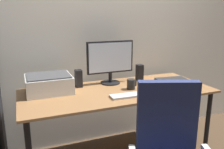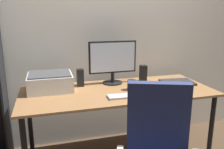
{
  "view_description": "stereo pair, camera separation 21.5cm",
  "coord_description": "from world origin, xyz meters",
  "px_view_note": "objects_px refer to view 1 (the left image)",
  "views": [
    {
      "loc": [
        -0.82,
        -1.93,
        1.42
      ],
      "look_at": [
        -0.05,
        0.01,
        0.89
      ],
      "focal_mm": 37.7,
      "sensor_mm": 36.0,
      "label": 1
    },
    {
      "loc": [
        -0.62,
        -2.0,
        1.42
      ],
      "look_at": [
        -0.05,
        0.01,
        0.89
      ],
      "focal_mm": 37.7,
      "sensor_mm": 36.0,
      "label": 2
    }
  ],
  "objects_px": {
    "keyboard": "(127,96)",
    "speaker_right": "(140,73)",
    "printer": "(49,84)",
    "laptop": "(173,80)",
    "mouse": "(147,92)",
    "coffee_mug": "(131,84)",
    "speaker_left": "(79,79)",
    "desk": "(118,97)",
    "monitor": "(110,60)"
  },
  "relations": [
    {
      "from": "keyboard",
      "to": "speaker_right",
      "type": "distance_m",
      "value": 0.56
    },
    {
      "from": "keyboard",
      "to": "speaker_right",
      "type": "bearing_deg",
      "value": 52.48
    },
    {
      "from": "printer",
      "to": "laptop",
      "type": "bearing_deg",
      "value": -5.65
    },
    {
      "from": "mouse",
      "to": "laptop",
      "type": "relative_size",
      "value": 0.3
    },
    {
      "from": "speaker_right",
      "to": "printer",
      "type": "bearing_deg",
      "value": -176.99
    },
    {
      "from": "laptop",
      "to": "printer",
      "type": "xyz_separation_m",
      "value": [
        -1.26,
        0.12,
        0.07
      ]
    },
    {
      "from": "coffee_mug",
      "to": "speaker_right",
      "type": "xyz_separation_m",
      "value": [
        0.22,
        0.25,
        0.04
      ]
    },
    {
      "from": "coffee_mug",
      "to": "printer",
      "type": "height_order",
      "value": "printer"
    },
    {
      "from": "coffee_mug",
      "to": "speaker_left",
      "type": "relative_size",
      "value": 0.57
    },
    {
      "from": "speaker_left",
      "to": "printer",
      "type": "bearing_deg",
      "value": -170.1
    },
    {
      "from": "laptop",
      "to": "mouse",
      "type": "bearing_deg",
      "value": -144.73
    },
    {
      "from": "keyboard",
      "to": "desk",
      "type": "bearing_deg",
      "value": 91.45
    },
    {
      "from": "keyboard",
      "to": "printer",
      "type": "xyz_separation_m",
      "value": [
        -0.6,
        0.37,
        0.07
      ]
    },
    {
      "from": "coffee_mug",
      "to": "desk",
      "type": "bearing_deg",
      "value": 169.32
    },
    {
      "from": "printer",
      "to": "speaker_right",
      "type": "bearing_deg",
      "value": 3.01
    },
    {
      "from": "mouse",
      "to": "speaker_left",
      "type": "xyz_separation_m",
      "value": [
        -0.52,
        0.41,
        0.07
      ]
    },
    {
      "from": "desk",
      "to": "speaker_left",
      "type": "height_order",
      "value": "speaker_left"
    },
    {
      "from": "desk",
      "to": "monitor",
      "type": "distance_m",
      "value": 0.39
    },
    {
      "from": "mouse",
      "to": "laptop",
      "type": "distance_m",
      "value": 0.5
    },
    {
      "from": "printer",
      "to": "mouse",
      "type": "bearing_deg",
      "value": -23.95
    },
    {
      "from": "monitor",
      "to": "laptop",
      "type": "distance_m",
      "value": 0.7
    },
    {
      "from": "mouse",
      "to": "laptop",
      "type": "height_order",
      "value": "mouse"
    },
    {
      "from": "monitor",
      "to": "coffee_mug",
      "type": "relative_size",
      "value": 5.02
    },
    {
      "from": "desk",
      "to": "printer",
      "type": "xyz_separation_m",
      "value": [
        -0.6,
        0.17,
        0.15
      ]
    },
    {
      "from": "keyboard",
      "to": "laptop",
      "type": "relative_size",
      "value": 0.91
    },
    {
      "from": "monitor",
      "to": "printer",
      "type": "xyz_separation_m",
      "value": [
        -0.62,
        -0.06,
        -0.17
      ]
    },
    {
      "from": "monitor",
      "to": "coffee_mug",
      "type": "bearing_deg",
      "value": -66.48
    },
    {
      "from": "laptop",
      "to": "printer",
      "type": "relative_size",
      "value": 0.8
    },
    {
      "from": "laptop",
      "to": "speaker_left",
      "type": "height_order",
      "value": "speaker_left"
    },
    {
      "from": "keyboard",
      "to": "printer",
      "type": "relative_size",
      "value": 0.72
    },
    {
      "from": "mouse",
      "to": "laptop",
      "type": "bearing_deg",
      "value": 10.68
    },
    {
      "from": "monitor",
      "to": "speaker_left",
      "type": "height_order",
      "value": "monitor"
    },
    {
      "from": "monitor",
      "to": "printer",
      "type": "relative_size",
      "value": 1.21
    },
    {
      "from": "mouse",
      "to": "coffee_mug",
      "type": "distance_m",
      "value": 0.18
    },
    {
      "from": "monitor",
      "to": "coffee_mug",
      "type": "xyz_separation_m",
      "value": [
        0.11,
        -0.26,
        -0.2
      ]
    },
    {
      "from": "keyboard",
      "to": "coffee_mug",
      "type": "distance_m",
      "value": 0.22
    },
    {
      "from": "desk",
      "to": "coffee_mug",
      "type": "distance_m",
      "value": 0.18
    },
    {
      "from": "speaker_left",
      "to": "speaker_right",
      "type": "xyz_separation_m",
      "value": [
        0.66,
        0.0,
        0.0
      ]
    },
    {
      "from": "desk",
      "to": "coffee_mug",
      "type": "bearing_deg",
      "value": -10.68
    },
    {
      "from": "mouse",
      "to": "speaker_right",
      "type": "distance_m",
      "value": 0.44
    },
    {
      "from": "speaker_left",
      "to": "speaker_right",
      "type": "bearing_deg",
      "value": 0.0
    },
    {
      "from": "keyboard",
      "to": "mouse",
      "type": "xyz_separation_m",
      "value": [
        0.21,
        0.01,
        0.01
      ]
    },
    {
      "from": "mouse",
      "to": "coffee_mug",
      "type": "xyz_separation_m",
      "value": [
        -0.08,
        0.16,
        0.03
      ]
    },
    {
      "from": "speaker_left",
      "to": "printer",
      "type": "xyz_separation_m",
      "value": [
        -0.29,
        -0.05,
        -0.0
      ]
    },
    {
      "from": "speaker_left",
      "to": "speaker_right",
      "type": "relative_size",
      "value": 1.0
    },
    {
      "from": "monitor",
      "to": "speaker_right",
      "type": "distance_m",
      "value": 0.37
    },
    {
      "from": "speaker_left",
      "to": "monitor",
      "type": "bearing_deg",
      "value": 1.37
    },
    {
      "from": "keyboard",
      "to": "printer",
      "type": "height_order",
      "value": "printer"
    },
    {
      "from": "mouse",
      "to": "keyboard",
      "type": "bearing_deg",
      "value": 166.91
    },
    {
      "from": "monitor",
      "to": "speaker_right",
      "type": "bearing_deg",
      "value": -1.37
    }
  ]
}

